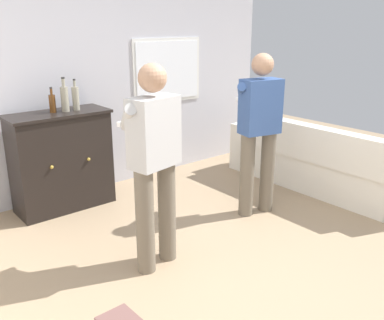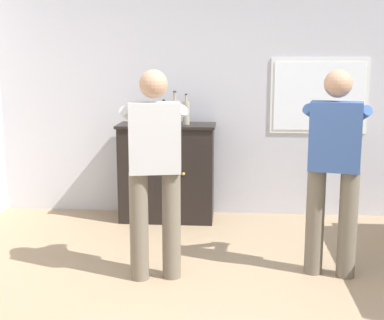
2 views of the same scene
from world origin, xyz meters
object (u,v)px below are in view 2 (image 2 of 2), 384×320
(bottle_spirits_clear, at_px, (164,115))
(person_standing_right, at_px, (334,163))
(bottle_wine_green, at_px, (175,111))
(bottle_liquor_amber, at_px, (186,112))
(sideboard_cabinet, at_px, (167,172))
(person_standing_left, at_px, (154,165))

(bottle_spirits_clear, xyz_separation_m, person_standing_right, (1.56, -1.46, -0.23))
(bottle_spirits_clear, height_order, person_standing_right, person_standing_right)
(bottle_wine_green, height_order, bottle_liquor_amber, bottle_wine_green)
(sideboard_cabinet, relative_size, bottle_wine_green, 2.97)
(bottle_wine_green, xyz_separation_m, person_standing_left, (0.01, -1.60, -0.27))
(bottle_spirits_clear, relative_size, person_standing_left, 0.16)
(sideboard_cabinet, xyz_separation_m, bottle_spirits_clear, (-0.03, 0.02, 0.63))
(sideboard_cabinet, height_order, bottle_liquor_amber, bottle_liquor_amber)
(bottle_spirits_clear, bearing_deg, bottle_wine_green, -14.91)
(bottle_wine_green, distance_m, person_standing_right, 2.04)
(bottle_spirits_clear, bearing_deg, bottle_liquor_amber, -7.66)
(sideboard_cabinet, distance_m, bottle_spirits_clear, 0.63)
(bottle_spirits_clear, distance_m, person_standing_right, 2.14)
(person_standing_left, bearing_deg, person_standing_right, 7.05)
(person_standing_right, bearing_deg, bottle_spirits_clear, 136.89)
(sideboard_cabinet, bearing_deg, bottle_liquor_amber, -3.32)
(sideboard_cabinet, height_order, bottle_wine_green, bottle_wine_green)
(sideboard_cabinet, distance_m, bottle_liquor_amber, 0.69)
(bottle_liquor_amber, distance_m, person_standing_right, 1.95)
(sideboard_cabinet, xyz_separation_m, bottle_wine_green, (0.09, -0.01, 0.67))
(bottle_liquor_amber, xyz_separation_m, person_standing_left, (-0.11, -1.60, -0.26))
(bottle_wine_green, xyz_separation_m, person_standing_right, (1.43, -1.42, -0.27))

